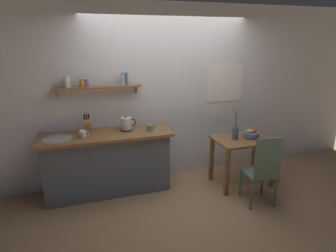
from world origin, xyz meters
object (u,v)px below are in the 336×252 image
Objects in this scene: dining_chair_near at (263,169)px; dining_table at (243,147)px; fruit_bowl at (251,134)px; twig_vase at (235,133)px; coffee_mug_by_sink at (83,134)px; coffee_mug_spare at (150,128)px; knife_block at (87,126)px; electric_kettle at (126,124)px.

dining_table is at bearing 83.27° from dining_chair_near.
dining_chair_near is 0.70m from fruit_bowl.
fruit_bowl is 0.44× the size of twig_vase.
dining_table is at bearing -7.03° from coffee_mug_by_sink.
fruit_bowl is 1.54m from coffee_mug_spare.
dining_chair_near is 1.94× the size of twig_vase.
knife_block reaches higher than fruit_bowl.
coffee_mug_by_sink is (-2.29, 0.28, 0.36)m from dining_table.
fruit_bowl is (0.13, 0.00, 0.20)m from dining_table.
coffee_mug_by_sink is at bearing -110.74° from knife_block.
electric_kettle is (-1.82, 0.42, 0.20)m from fruit_bowl.
dining_table is 3.03× the size of knife_block.
electric_kettle is 2.01× the size of coffee_mug_by_sink.
coffee_mug_spare reaches higher than dining_table.
fruit_bowl reaches higher than dining_table.
twig_vase is 1.79× the size of knife_block.
coffee_mug_by_sink is at bearing 173.44° from fruit_bowl.
fruit_bowl is at bearing -10.73° from knife_block.
electric_kettle is at bearing 147.28° from dining_chair_near.
knife_block reaches higher than dining_table.
electric_kettle is 0.34m from coffee_mug_spare.
dining_chair_near is 7.75× the size of coffee_mug_spare.
knife_block reaches higher than dining_chair_near.
coffee_mug_spare is at bearing -9.15° from knife_block.
twig_vase reaches higher than fruit_bowl.
fruit_bowl is 0.28m from twig_vase.
twig_vase is 2.17m from coffee_mug_by_sink.
coffee_mug_spare is (0.86, -0.14, -0.07)m from knife_block.
twig_vase is 1.27m from coffee_mug_spare.
dining_chair_near reaches higher than fruit_bowl.
electric_kettle is at bearing 166.86° from fruit_bowl.
dining_chair_near is at bearing -108.11° from fruit_bowl.
coffee_mug_by_sink is (-2.42, 0.28, 0.16)m from fruit_bowl.
dining_chair_near is 4.38× the size of fruit_bowl.
coffee_mug_by_sink is at bearing -178.15° from coffee_mug_spare.
twig_vase reaches higher than dining_table.
twig_vase is at bearing 96.53° from dining_chair_near.
electric_kettle reaches higher than dining_chair_near.
twig_vase is at bearing -14.87° from electric_kettle.
knife_block is (-0.54, 0.02, 0.02)m from electric_kettle.
dining_chair_near is 2.43m from coffee_mug_by_sink.
coffee_mug_by_sink is 0.99× the size of coffee_mug_spare.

